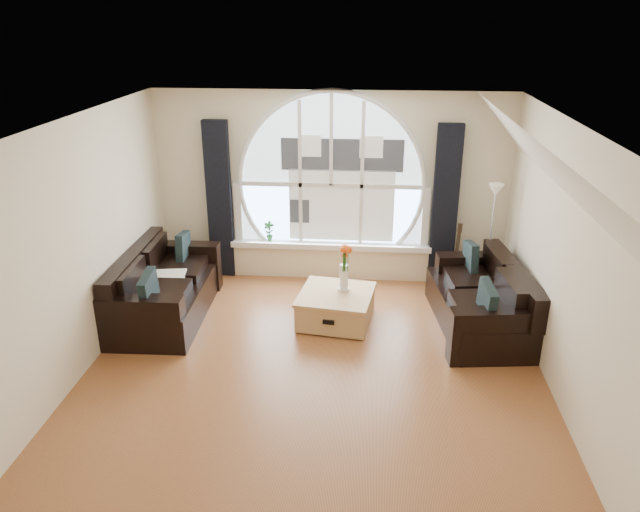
{
  "coord_description": "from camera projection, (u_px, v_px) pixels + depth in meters",
  "views": [
    {
      "loc": [
        0.56,
        -5.54,
        3.69
      ],
      "look_at": [
        0.0,
        0.9,
        1.05
      ],
      "focal_mm": 33.93,
      "sensor_mm": 36.0,
      "label": 1
    }
  ],
  "objects": [
    {
      "name": "wall_right",
      "position": [
        569.0,
        271.0,
        5.84
      ],
      "size": [
        0.01,
        5.5,
        2.7
      ],
      "primitive_type": "cube",
      "color": "beige",
      "rests_on": "ground"
    },
    {
      "name": "guitar",
      "position": [
        456.0,
        257.0,
        8.31
      ],
      "size": [
        0.42,
        0.34,
        1.06
      ],
      "primitive_type": "cube",
      "rotation": [
        0.0,
        0.0,
        -0.31
      ],
      "color": "olive",
      "rests_on": "ground"
    },
    {
      "name": "wall_left",
      "position": [
        72.0,
        254.0,
        6.24
      ],
      "size": [
        0.01,
        5.5,
        2.7
      ],
      "primitive_type": "cube",
      "color": "beige",
      "rests_on": "ground"
    },
    {
      "name": "ground",
      "position": [
        313.0,
        377.0,
        6.55
      ],
      "size": [
        5.0,
        5.5,
        0.01
      ],
      "primitive_type": "cube",
      "color": "brown",
      "rests_on": "ground"
    },
    {
      "name": "curtain_right",
      "position": [
        445.0,
        206.0,
        8.41
      ],
      "size": [
        0.35,
        0.12,
        2.3
      ],
      "primitive_type": "cube",
      "color": "black",
      "rests_on": "ground"
    },
    {
      "name": "coffee_chest",
      "position": [
        336.0,
        306.0,
        7.63
      ],
      "size": [
        1.02,
        1.02,
        0.44
      ],
      "primitive_type": "cube",
      "rotation": [
        0.0,
        0.0,
        -0.14
      ],
      "color": "#A77D4B",
      "rests_on": "ground"
    },
    {
      "name": "attic_slope",
      "position": [
        553.0,
        169.0,
        5.48
      ],
      "size": [
        0.92,
        5.5,
        0.72
      ],
      "primitive_type": "cube",
      "color": "silver",
      "rests_on": "ground"
    },
    {
      "name": "neighbor_house",
      "position": [
        342.0,
        178.0,
        8.46
      ],
      "size": [
        1.7,
        0.02,
        1.5
      ],
      "primitive_type": "cube",
      "color": "silver",
      "rests_on": "wall_back"
    },
    {
      "name": "curtain_left",
      "position": [
        219.0,
        201.0,
        8.67
      ],
      "size": [
        0.35,
        0.12,
        2.3
      ],
      "primitive_type": "cube",
      "color": "black",
      "rests_on": "ground"
    },
    {
      "name": "window_sill",
      "position": [
        330.0,
        245.0,
        8.8
      ],
      "size": [
        2.9,
        0.22,
        0.08
      ],
      "primitive_type": "cube",
      "color": "white",
      "rests_on": "wall_back"
    },
    {
      "name": "wall_back",
      "position": [
        331.0,
        188.0,
        8.57
      ],
      "size": [
        5.0,
        0.01,
        2.7
      ],
      "primitive_type": "cube",
      "color": "beige",
      "rests_on": "ground"
    },
    {
      "name": "window_frame",
      "position": [
        331.0,
        170.0,
        8.42
      ],
      "size": [
        2.76,
        0.08,
        2.15
      ],
      "primitive_type": "cube",
      "color": "white",
      "rests_on": "wall_back"
    },
    {
      "name": "potted_plant",
      "position": [
        269.0,
        231.0,
        8.8
      ],
      "size": [
        0.17,
        0.13,
        0.3
      ],
      "primitive_type": "imported",
      "rotation": [
        0.0,
        0.0,
        -0.13
      ],
      "color": "#1E6023",
      "rests_on": "window_sill"
    },
    {
      "name": "sofa_right",
      "position": [
        480.0,
        297.0,
        7.45
      ],
      "size": [
        1.17,
        1.98,
        0.83
      ],
      "primitive_type": "cube",
      "rotation": [
        0.0,
        0.0,
        0.13
      ],
      "color": "black",
      "rests_on": "ground"
    },
    {
      "name": "throw_blanket",
      "position": [
        162.0,
        283.0,
        7.61
      ],
      "size": [
        0.63,
        0.63,
        0.1
      ],
      "primitive_type": "cube",
      "rotation": [
        0.0,
        0.0,
        0.15
      ],
      "color": "silver",
      "rests_on": "sofa_left"
    },
    {
      "name": "ceiling",
      "position": [
        312.0,
        126.0,
        5.53
      ],
      "size": [
        5.0,
        5.5,
        0.01
      ],
      "primitive_type": "cube",
      "color": "silver",
      "rests_on": "ground"
    },
    {
      "name": "arched_window",
      "position": [
        331.0,
        169.0,
        8.44
      ],
      "size": [
        2.6,
        0.06,
        2.15
      ],
      "primitive_type": "cube",
      "color": "silver",
      "rests_on": "wall_back"
    },
    {
      "name": "wall_front",
      "position": [
        266.0,
        445.0,
        3.5
      ],
      "size": [
        5.0,
        0.01,
        2.7
      ],
      "primitive_type": "cube",
      "color": "beige",
      "rests_on": "ground"
    },
    {
      "name": "vase_flowers",
      "position": [
        344.0,
        262.0,
        7.49
      ],
      "size": [
        0.24,
        0.24,
        0.7
      ],
      "primitive_type": "cube",
      "color": "white",
      "rests_on": "coffee_chest"
    },
    {
      "name": "sofa_left",
      "position": [
        166.0,
        287.0,
        7.72
      ],
      "size": [
        1.04,
        1.98,
        0.87
      ],
      "primitive_type": "cube",
      "rotation": [
        0.0,
        0.0,
        0.03
      ],
      "color": "black",
      "rests_on": "ground"
    },
    {
      "name": "floor_lamp",
      "position": [
        490.0,
        242.0,
        8.11
      ],
      "size": [
        0.24,
        0.24,
        1.6
      ],
      "primitive_type": "cube",
      "color": "#B2B2B2",
      "rests_on": "ground"
    }
  ]
}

